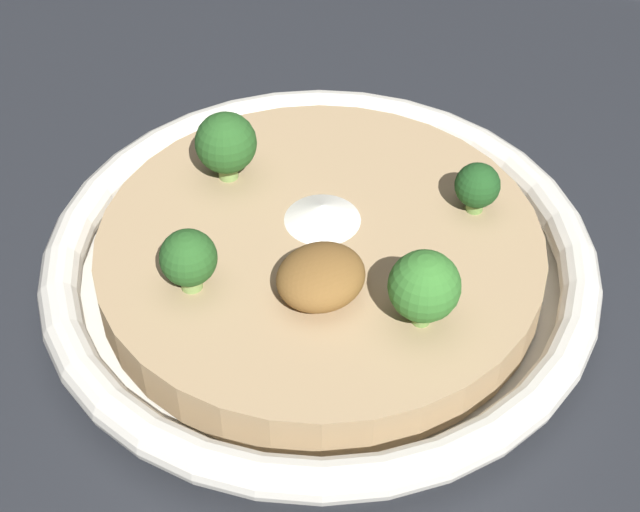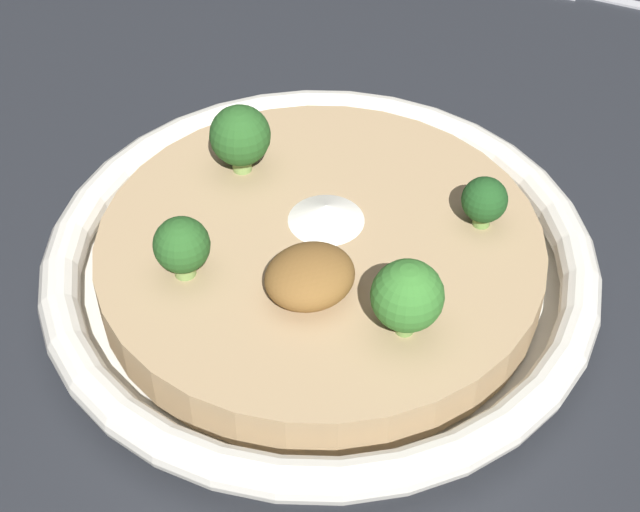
# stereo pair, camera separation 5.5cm
# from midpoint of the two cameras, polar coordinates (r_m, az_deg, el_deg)

# --- Properties ---
(ground_plane) EXTENTS (6.00, 6.00, 0.00)m
(ground_plane) POSITION_cam_midpoint_polar(r_m,az_deg,el_deg) (0.58, 2.70, -1.69)
(ground_plane) COLOR #23262B
(risotto_bowl) EXTENTS (0.32, 0.32, 0.04)m
(risotto_bowl) POSITION_cam_midpoint_polar(r_m,az_deg,el_deg) (0.57, 2.77, -0.41)
(risotto_bowl) COLOR silver
(risotto_bowl) RESTS_ON ground_plane
(cheese_sprinkle) EXTENTS (0.04, 0.04, 0.01)m
(cheese_sprinkle) POSITION_cam_midpoint_polar(r_m,az_deg,el_deg) (0.56, 3.15, 2.40)
(cheese_sprinkle) COLOR white
(cheese_sprinkle) RESTS_ON risotto_bowl
(crispy_onion_garnish) EXTENTS (0.05, 0.04, 0.03)m
(crispy_onion_garnish) POSITION_cam_midpoint_polar(r_m,az_deg,el_deg) (0.52, 2.45, -1.34)
(crispy_onion_garnish) COLOR brown
(crispy_onion_garnish) RESTS_ON risotto_bowl
(broccoli_back) EXTENTS (0.04, 0.04, 0.04)m
(broccoli_back) POSITION_cam_midpoint_polar(r_m,az_deg,el_deg) (0.59, -1.87, 6.91)
(broccoli_back) COLOR #84A856
(broccoli_back) RESTS_ON risotto_bowl
(broccoli_back_left) EXTENTS (0.03, 0.03, 0.04)m
(broccoli_back_left) POSITION_cam_midpoint_polar(r_m,az_deg,el_deg) (0.52, -5.09, 0.43)
(broccoli_back_left) COLOR #84A856
(broccoli_back_left) RESTS_ON risotto_bowl
(broccoli_front_left) EXTENTS (0.04, 0.04, 0.05)m
(broccoli_front_left) POSITION_cam_midpoint_polar(r_m,az_deg,el_deg) (0.49, 8.29, -2.51)
(broccoli_front_left) COLOR #759E4C
(broccoli_front_left) RESTS_ON risotto_bowl
(broccoli_front_right) EXTENTS (0.03, 0.03, 0.03)m
(broccoli_front_right) POSITION_cam_midpoint_polar(r_m,az_deg,el_deg) (0.57, 12.31, 3.03)
(broccoli_front_right) COLOR #759E4C
(broccoli_front_right) RESTS_ON risotto_bowl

